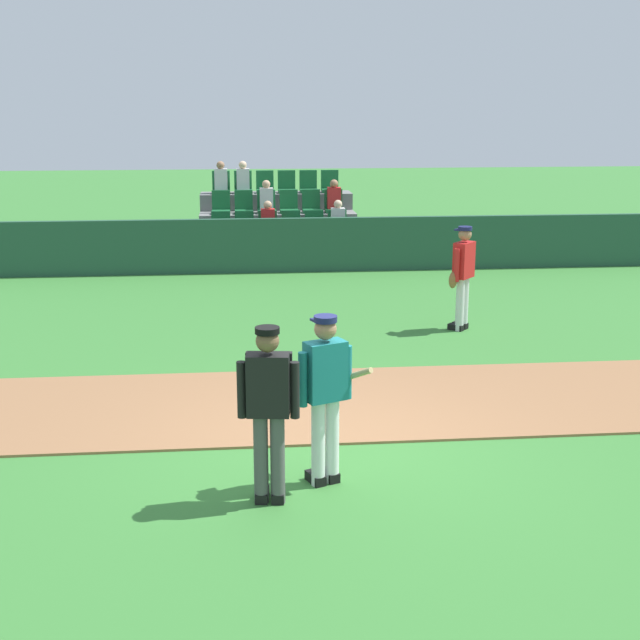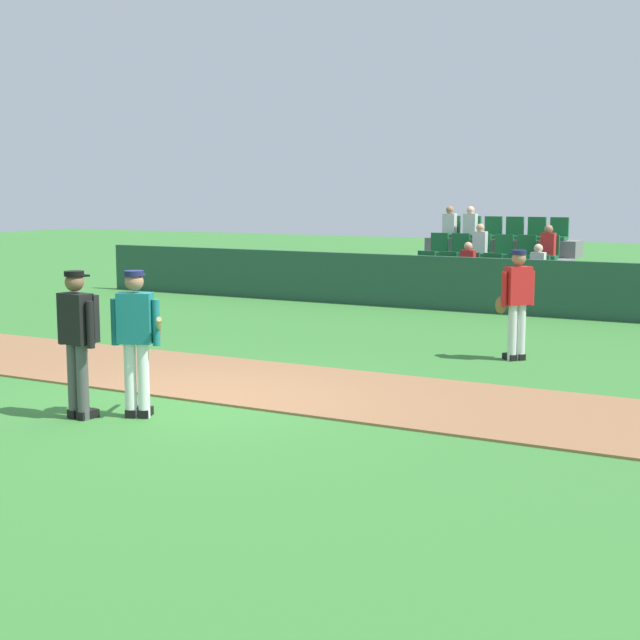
% 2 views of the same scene
% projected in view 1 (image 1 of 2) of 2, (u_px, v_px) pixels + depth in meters
% --- Properties ---
extents(ground_plane, '(80.00, 80.00, 0.00)m').
position_uv_depth(ground_plane, '(331.00, 450.00, 9.63)').
color(ground_plane, '#387A33').
extents(infield_dirt_path, '(28.00, 2.75, 0.03)m').
position_uv_depth(infield_dirt_path, '(318.00, 403.00, 11.07)').
color(infield_dirt_path, '#936642').
rests_on(infield_dirt_path, ground).
extents(dugout_fence, '(20.00, 0.16, 1.22)m').
position_uv_depth(dugout_fence, '(282.00, 245.00, 19.40)').
color(dugout_fence, '#234C38').
rests_on(dugout_fence, ground).
extents(stadium_bleachers, '(3.90, 2.95, 2.30)m').
position_uv_depth(stadium_bleachers, '(278.00, 232.00, 21.20)').
color(stadium_bleachers, slate).
rests_on(stadium_bleachers, ground).
extents(batter_teal_jersey, '(0.75, 0.69, 1.76)m').
position_uv_depth(batter_teal_jersey, '(326.00, 393.00, 8.57)').
color(batter_teal_jersey, white).
rests_on(batter_teal_jersey, ground).
extents(umpire_home_plate, '(0.59, 0.34, 1.76)m').
position_uv_depth(umpire_home_plate, '(269.00, 404.00, 8.16)').
color(umpire_home_plate, '#4C4C4C').
rests_on(umpire_home_plate, ground).
extents(runner_red_jersey, '(0.54, 0.52, 1.76)m').
position_uv_depth(runner_red_jersey, '(463.00, 274.00, 14.41)').
color(runner_red_jersey, silver).
rests_on(runner_red_jersey, ground).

